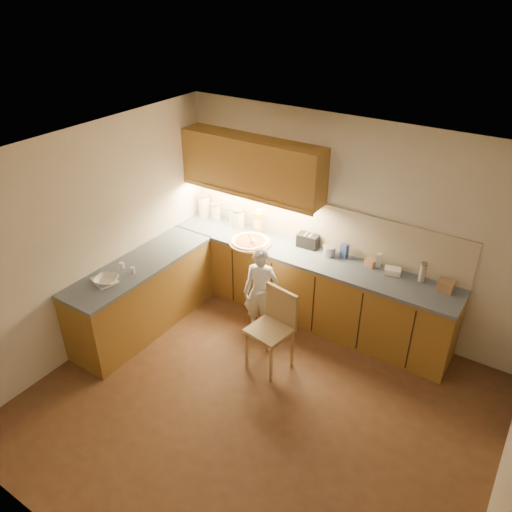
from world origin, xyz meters
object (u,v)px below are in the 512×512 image
object	(u,v)px
wooden_chair	(274,324)
toaster	(308,241)
pizza_on_board	(250,242)
oil_jug	(259,222)
child	(261,293)

from	to	relation	value
wooden_chair	toaster	distance (m)	1.28
pizza_on_board	toaster	distance (m)	0.73
pizza_on_board	oil_jug	distance (m)	0.34
pizza_on_board	wooden_chair	world-z (taller)	pizza_on_board
child	wooden_chair	size ratio (longest dim) A/B	1.24
pizza_on_board	wooden_chair	size ratio (longest dim) A/B	0.57
oil_jug	toaster	bearing A→B (deg)	1.60
child	toaster	bearing A→B (deg)	60.02
wooden_chair	toaster	bearing A→B (deg)	110.45
wooden_chair	oil_jug	bearing A→B (deg)	139.11
child	toaster	distance (m)	0.91
child	toaster	xyz separation A→B (m)	(0.19, 0.79, 0.41)
child	toaster	size ratio (longest dim) A/B	4.33
oil_jug	toaster	xyz separation A→B (m)	(0.73, 0.02, -0.07)
pizza_on_board	oil_jug	size ratio (longest dim) A/B	1.62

